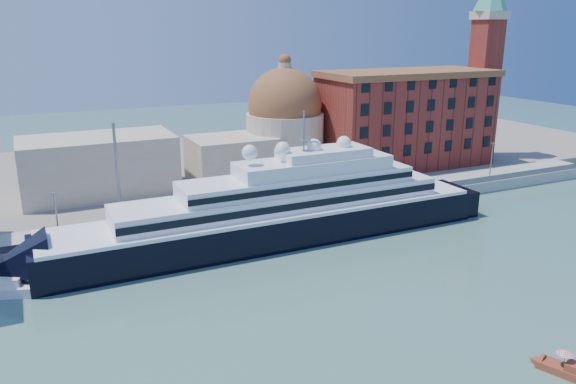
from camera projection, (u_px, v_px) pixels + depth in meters
ground at (321, 301)px, 74.71m from camera, size 400.00×400.00×0.00m
quay at (233, 218)px, 103.80m from camera, size 180.00×10.00×2.50m
land at (176, 170)px, 139.39m from camera, size 260.00×72.00×2.00m
quay_fence at (241, 215)px, 99.39m from camera, size 180.00×0.10×1.20m
superyacht at (260, 218)px, 93.74m from camera, size 85.83×11.90×25.65m
water_taxi at (570, 370)px, 58.53m from camera, size 4.09×6.38×2.88m
warehouse at (406, 118)px, 137.34m from camera, size 43.00×19.00×23.25m
campanile at (486, 53)px, 143.03m from camera, size 8.40×8.40×47.00m
church at (222, 141)px, 124.26m from camera, size 66.00×18.00×25.50m
lamp_posts at (164, 183)px, 94.65m from camera, size 120.80×2.40×18.00m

